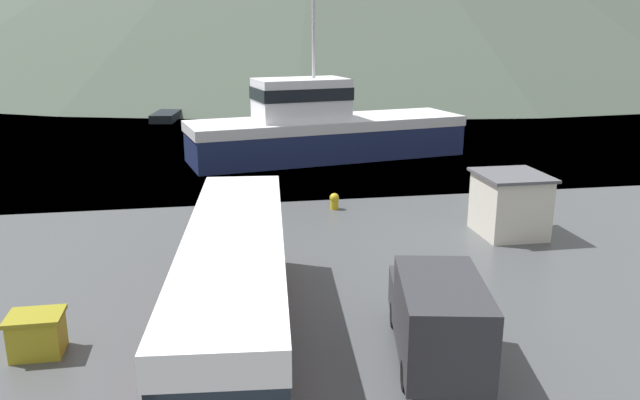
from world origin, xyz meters
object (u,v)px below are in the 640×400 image
delivery_van (437,316)px  small_boat (168,115)px  tour_bus (236,283)px  fishing_boat (322,128)px  storage_bin (37,334)px  dock_kiosk (510,204)px

delivery_van → small_boat: 46.88m
small_boat → tour_bus: bearing=-75.8°
delivery_van → fishing_boat: (1.59, 25.84, 0.71)m
storage_bin → delivery_van: bearing=-11.6°
tour_bus → storage_bin: tour_bus is taller
fishing_boat → dock_kiosk: 17.36m
fishing_boat → dock_kiosk: size_ratio=6.39×
fishing_boat → small_boat: fishing_boat is taller
tour_bus → storage_bin: 5.34m
dock_kiosk → small_boat: size_ratio=0.44×
storage_bin → dock_kiosk: size_ratio=0.48×
delivery_van → storage_bin: size_ratio=3.95×
fishing_boat → storage_bin: fishing_boat is taller
fishing_boat → storage_bin: size_ratio=13.33×
storage_bin → dock_kiosk: (16.62, 7.12, 0.72)m
delivery_van → fishing_boat: size_ratio=0.30×
dock_kiosk → storage_bin: bearing=-156.8°
dock_kiosk → delivery_van: bearing=-125.1°
tour_bus → storage_bin: (-5.17, 0.47, -1.25)m
tour_bus → small_boat: bearing=100.9°
delivery_van → small_boat: (-9.49, 45.90, -0.89)m
delivery_van → fishing_boat: 25.90m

